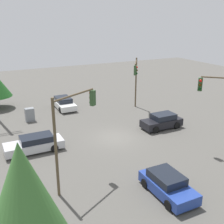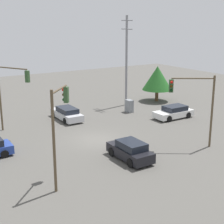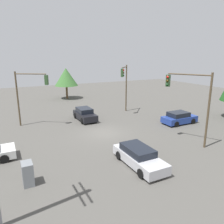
# 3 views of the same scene
# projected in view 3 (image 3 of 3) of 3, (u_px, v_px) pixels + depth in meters

# --- Properties ---
(ground_plane) EXTENTS (80.00, 80.00, 0.00)m
(ground_plane) POSITION_uv_depth(u_px,v_px,m) (103.00, 133.00, 22.43)
(ground_plane) COLOR #54514C
(sedan_blue) EXTENTS (2.00, 4.08, 1.40)m
(sedan_blue) POSITION_uv_depth(u_px,v_px,m) (179.00, 118.00, 25.49)
(sedan_blue) COLOR #233D93
(sedan_blue) RESTS_ON ground_plane
(sedan_dark) EXTENTS (4.13, 1.90, 1.49)m
(sedan_dark) POSITION_uv_depth(u_px,v_px,m) (85.00, 114.00, 26.85)
(sedan_dark) COLOR black
(sedan_dark) RESTS_ON ground_plane
(sedan_silver) EXTENTS (4.80, 1.92, 1.36)m
(sedan_silver) POSITION_uv_depth(u_px,v_px,m) (139.00, 157.00, 15.76)
(sedan_silver) COLOR silver
(sedan_silver) RESTS_ON ground_plane
(traffic_signal_main) EXTENTS (2.21, 3.20, 6.09)m
(traffic_signal_main) POSITION_uv_depth(u_px,v_px,m) (29.00, 89.00, 23.72)
(traffic_signal_main) COLOR brown
(traffic_signal_main) RESTS_ON ground_plane
(traffic_signal_cross) EXTENTS (2.30, 2.13, 6.50)m
(traffic_signal_cross) POSITION_uv_depth(u_px,v_px,m) (125.00, 81.00, 29.40)
(traffic_signal_cross) COLOR brown
(traffic_signal_cross) RESTS_ON ground_plane
(traffic_signal_aux) EXTENTS (3.49, 2.09, 6.43)m
(traffic_signal_aux) POSITION_uv_depth(u_px,v_px,m) (192.00, 96.00, 18.67)
(traffic_signal_aux) COLOR brown
(traffic_signal_aux) RESTS_ON ground_plane
(electrical_cabinet) EXTENTS (0.95, 0.65, 1.45)m
(electrical_cabinet) POSITION_uv_depth(u_px,v_px,m) (28.00, 174.00, 13.36)
(electrical_cabinet) COLOR gray
(electrical_cabinet) RESTS_ON ground_plane
(tree_corner) EXTENTS (4.16, 4.16, 5.57)m
(tree_corner) POSITION_uv_depth(u_px,v_px,m) (66.00, 77.00, 39.53)
(tree_corner) COLOR brown
(tree_corner) RESTS_ON ground_plane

